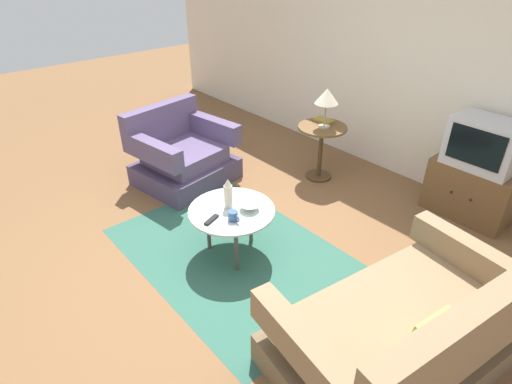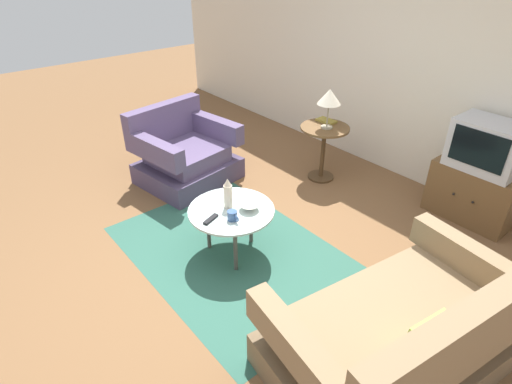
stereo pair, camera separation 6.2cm
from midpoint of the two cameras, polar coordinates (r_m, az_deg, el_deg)
name	(u,v)px [view 1 (the left image)]	position (r m, az deg, el deg)	size (l,w,h in m)	color
ground_plane	(248,257)	(3.72, -1.55, -8.97)	(16.00, 16.00, 0.00)	brown
back_wall	(425,59)	(4.87, 21.83, 16.64)	(9.00, 0.12, 2.70)	beige
area_rug	(233,252)	(3.78, -3.64, -8.27)	(2.18, 1.52, 0.00)	#2D5B4C
armchair	(182,156)	(4.84, -10.53, 4.84)	(1.01, 1.12, 0.84)	#4B3E5C
couch	(405,335)	(2.89, 19.22, -18.05)	(1.20, 1.73, 0.89)	brown
coffee_table	(232,214)	(3.53, -3.88, -3.01)	(0.74, 0.74, 0.46)	#B2C6C1
side_table	(321,141)	(4.79, 8.61, 6.97)	(0.55, 0.55, 0.64)	brown
tv_stand	(470,191)	(4.63, 27.07, 0.16)	(0.79, 0.44, 0.56)	brown
television	(485,144)	(4.41, 28.61, 5.84)	(0.61, 0.42, 0.47)	#B7B7BC
table_lamp	(327,97)	(4.58, 9.33, 12.76)	(0.25, 0.25, 0.44)	#9E937A
vase	(228,194)	(3.47, -4.36, -0.28)	(0.07, 0.07, 0.28)	beige
mug	(233,216)	(3.35, -3.68, -3.32)	(0.12, 0.08, 0.08)	#335184
bowl	(250,207)	(3.48, -1.39, -2.05)	(0.17, 0.17, 0.06)	silver
tv_remote_dark	(211,220)	(3.38, -6.68, -3.81)	(0.09, 0.16, 0.02)	black
book	(324,120)	(4.86, 8.93, 9.73)	(0.22, 0.14, 0.02)	olive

